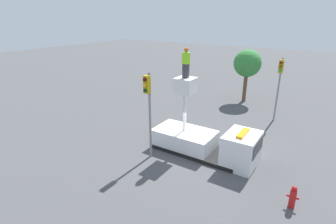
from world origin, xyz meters
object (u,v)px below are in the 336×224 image
Objects in this scene: fire_hydrant at (293,197)px; traffic_cone_rear at (155,130)px; bucket_truck at (204,141)px; tree_left_bg at (247,64)px; traffic_light_pole at (148,99)px; worker at (186,63)px; traffic_light_across at (280,77)px.

fire_hydrant is 1.45× the size of traffic_cone_rear.
bucket_truck is 8.56× the size of traffic_cone_rear.
fire_hydrant is 0.22× the size of tree_left_bg.
traffic_cone_rear is (-1.65, 2.85, -3.37)m from traffic_light_pole.
worker is at bearing 62.27° from traffic_light_pole.
traffic_light_across reaches higher than fire_hydrant.
fire_hydrant is at bearing -0.45° from traffic_light_pole.
bucket_truck is 4.92m from worker.
worker is at bearing 180.00° from bucket_truck.
traffic_cone_rear is (-4.24, 0.63, -0.50)m from bucket_truck.
traffic_light_pole is 1.02× the size of tree_left_bg.
tree_left_bg is (2.94, 11.35, 3.43)m from traffic_cone_rear.
tree_left_bg reaches higher than fire_hydrant.
fire_hydrant is (6.94, -2.28, -5.03)m from worker.
worker is 9.24m from traffic_light_across.
traffic_light_pole is 6.84× the size of traffic_cone_rear.
worker is 8.87m from fire_hydrant.
fire_hydrant is at bearing -22.46° from bucket_truck.
tree_left_bg is (-6.82, 14.26, 3.25)m from fire_hydrant.
traffic_light_pole is at bearing -115.79° from traffic_light_across.
traffic_light_across reaches higher than tree_left_bg.
worker is (-1.42, 0.00, 4.71)m from bucket_truck.
traffic_cone_rear is at bearing 167.42° from worker.
worker is 0.34× the size of traffic_light_across.
bucket_truck is at bearing 40.56° from traffic_light_pole.
fire_hydrant is at bearing -16.60° from traffic_cone_rear.
traffic_light_across is at bearing 106.42° from fire_hydrant.
traffic_light_pole is 4.73× the size of fire_hydrant.
traffic_light_across is at bearing 73.43° from bucket_truck.
bucket_truck is at bearing 157.54° from fire_hydrant.
bucket_truck is 5.92× the size of fire_hydrant.
traffic_light_pole is 8.71m from fire_hydrant.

